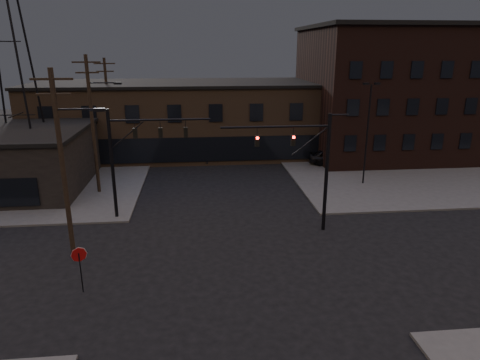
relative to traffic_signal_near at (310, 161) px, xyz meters
name	(u,v)px	position (x,y,z in m)	size (l,w,h in m)	color
ground	(235,265)	(-5.36, -4.50, -4.93)	(140.00, 140.00, 0.00)	black
sidewalk_ne	(414,160)	(16.64, 17.50, -4.86)	(30.00, 30.00, 0.15)	#474744
sidewalk_nw	(0,170)	(-27.36, 17.50, -4.86)	(30.00, 30.00, 0.15)	#474744
building_row	(214,119)	(-5.36, 23.50, -0.93)	(40.00, 12.00, 8.00)	brown
building_right	(404,93)	(16.64, 21.50, 2.07)	(22.00, 16.00, 14.00)	black
traffic_signal_near	(310,161)	(0.00, 0.00, 0.00)	(7.12, 0.24, 8.00)	black
traffic_signal_far	(130,151)	(-12.07, 3.50, 0.08)	(7.12, 0.24, 8.00)	black
stop_sign	(79,259)	(-13.36, -6.49, -3.09)	(0.72, 0.33, 2.48)	black
utility_pole_near	(63,162)	(-14.79, -2.50, 0.94)	(3.70, 0.28, 11.00)	black
utility_pole_mid	(93,122)	(-15.79, 9.50, 1.19)	(3.70, 0.28, 11.50)	black
utility_pole_far	(108,107)	(-16.86, 21.50, 0.85)	(2.20, 0.28, 11.00)	black
transmission_tower	(5,41)	(-23.36, 13.50, 7.57)	(7.00, 7.00, 25.00)	black
lot_light_a	(368,125)	(7.64, 9.50, 0.58)	(1.50, 0.28, 9.14)	black
lot_light_b	(407,115)	(13.64, 14.50, 0.58)	(1.50, 0.28, 9.14)	black
parked_car_lot_a	(332,157)	(6.82, 16.13, -3.95)	(1.96, 4.88, 1.66)	black
parked_car_lot_b	(383,158)	(12.10, 15.47, -4.09)	(1.94, 4.78, 1.39)	silver
car_crossing	(208,153)	(-6.13, 19.91, -4.15)	(1.66, 4.77, 1.57)	black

